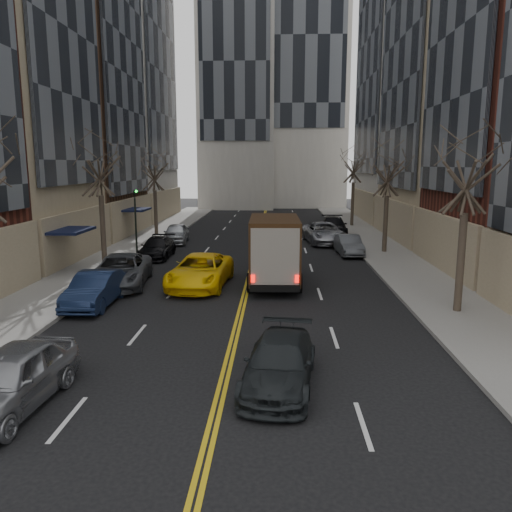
{
  "coord_description": "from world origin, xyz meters",
  "views": [
    {
      "loc": [
        1.45,
        -8.82,
        5.99
      ],
      "look_at": [
        0.59,
        11.75,
        2.2
      ],
      "focal_mm": 35.0,
      "sensor_mm": 36.0,
      "label": 1
    }
  ],
  "objects_px": {
    "ups_truck": "(274,251)",
    "taxi": "(200,271)",
    "observer_sedan": "(279,363)",
    "pedestrian": "(296,275)"
  },
  "relations": [
    {
      "from": "ups_truck",
      "to": "taxi",
      "type": "distance_m",
      "value": 3.83
    },
    {
      "from": "ups_truck",
      "to": "observer_sedan",
      "type": "bearing_deg",
      "value": -89.98
    },
    {
      "from": "observer_sedan",
      "to": "ups_truck",
      "type": "bearing_deg",
      "value": 97.93
    },
    {
      "from": "ups_truck",
      "to": "observer_sedan",
      "type": "relative_size",
      "value": 1.35
    },
    {
      "from": "ups_truck",
      "to": "observer_sedan",
      "type": "height_order",
      "value": "ups_truck"
    },
    {
      "from": "observer_sedan",
      "to": "pedestrian",
      "type": "distance_m",
      "value": 10.66
    },
    {
      "from": "ups_truck",
      "to": "observer_sedan",
      "type": "xyz_separation_m",
      "value": [
        0.22,
        -11.8,
        -1.08
      ]
    },
    {
      "from": "ups_truck",
      "to": "pedestrian",
      "type": "distance_m",
      "value": 1.85
    },
    {
      "from": "taxi",
      "to": "pedestrian",
      "type": "height_order",
      "value": "taxi"
    },
    {
      "from": "ups_truck",
      "to": "taxi",
      "type": "height_order",
      "value": "ups_truck"
    }
  ]
}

